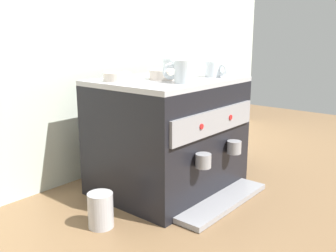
{
  "coord_description": "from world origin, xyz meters",
  "views": [
    {
      "loc": [
        -1.16,
        -0.96,
        0.63
      ],
      "look_at": [
        0.0,
        0.0,
        0.27
      ],
      "focal_mm": 40.42,
      "sensor_mm": 36.0,
      "label": 1
    }
  ],
  "objects_px": {
    "milk_pitcher": "(101,210)",
    "ceramic_bowl_1": "(165,75)",
    "ceramic_cup_1": "(184,72)",
    "coffee_grinder": "(218,122)",
    "espresso_machine": "(169,135)",
    "ceramic_bowl_0": "(117,77)",
    "ceramic_cup_0": "(214,69)",
    "ceramic_cup_2": "(172,67)"
  },
  "relations": [
    {
      "from": "milk_pitcher",
      "to": "ceramic_bowl_1",
      "type": "bearing_deg",
      "value": 5.67
    },
    {
      "from": "ceramic_cup_1",
      "to": "coffee_grinder",
      "type": "relative_size",
      "value": 0.29
    },
    {
      "from": "espresso_machine",
      "to": "ceramic_cup_1",
      "type": "distance_m",
      "value": 0.31
    },
    {
      "from": "ceramic_bowl_1",
      "to": "ceramic_bowl_0",
      "type": "bearing_deg",
      "value": 146.98
    },
    {
      "from": "ceramic_cup_1",
      "to": "ceramic_bowl_0",
      "type": "distance_m",
      "value": 0.26
    },
    {
      "from": "espresso_machine",
      "to": "ceramic_cup_0",
      "type": "distance_m",
      "value": 0.33
    },
    {
      "from": "ceramic_cup_1",
      "to": "milk_pitcher",
      "type": "distance_m",
      "value": 0.56
    },
    {
      "from": "ceramic_cup_0",
      "to": "ceramic_bowl_1",
      "type": "distance_m",
      "value": 0.22
    },
    {
      "from": "ceramic_cup_2",
      "to": "coffee_grinder",
      "type": "xyz_separation_m",
      "value": [
        0.33,
        -0.04,
        -0.3
      ]
    },
    {
      "from": "ceramic_cup_0",
      "to": "coffee_grinder",
      "type": "relative_size",
      "value": 0.26
    },
    {
      "from": "ceramic_cup_2",
      "to": "coffee_grinder",
      "type": "distance_m",
      "value": 0.44
    },
    {
      "from": "ceramic_cup_2",
      "to": "ceramic_bowl_1",
      "type": "relative_size",
      "value": 0.89
    },
    {
      "from": "ceramic_cup_1",
      "to": "ceramic_bowl_1",
      "type": "distance_m",
      "value": 0.14
    },
    {
      "from": "ceramic_cup_0",
      "to": "ceramic_bowl_1",
      "type": "bearing_deg",
      "value": 151.74
    },
    {
      "from": "ceramic_cup_1",
      "to": "espresso_machine",
      "type": "bearing_deg",
      "value": 60.42
    },
    {
      "from": "ceramic_bowl_1",
      "to": "espresso_machine",
      "type": "bearing_deg",
      "value": 8.32
    },
    {
      "from": "ceramic_cup_0",
      "to": "ceramic_bowl_0",
      "type": "xyz_separation_m",
      "value": [
        -0.35,
        0.2,
        -0.02
      ]
    },
    {
      "from": "ceramic_cup_1",
      "to": "coffee_grinder",
      "type": "bearing_deg",
      "value": 18.55
    },
    {
      "from": "ceramic_cup_1",
      "to": "milk_pitcher",
      "type": "height_order",
      "value": "ceramic_cup_1"
    },
    {
      "from": "ceramic_bowl_0",
      "to": "coffee_grinder",
      "type": "bearing_deg",
      "value": -5.04
    },
    {
      "from": "ceramic_bowl_1",
      "to": "milk_pitcher",
      "type": "bearing_deg",
      "value": -174.33
    },
    {
      "from": "ceramic_cup_1",
      "to": "ceramic_bowl_1",
      "type": "xyz_separation_m",
      "value": [
        0.04,
        0.13,
        -0.02
      ]
    },
    {
      "from": "ceramic_cup_0",
      "to": "coffee_grinder",
      "type": "height_order",
      "value": "ceramic_cup_0"
    },
    {
      "from": "ceramic_cup_1",
      "to": "coffee_grinder",
      "type": "height_order",
      "value": "ceramic_cup_1"
    },
    {
      "from": "ceramic_cup_1",
      "to": "ceramic_cup_2",
      "type": "relative_size",
      "value": 1.08
    },
    {
      "from": "ceramic_bowl_0",
      "to": "espresso_machine",
      "type": "bearing_deg",
      "value": -27.33
    },
    {
      "from": "espresso_machine",
      "to": "ceramic_bowl_0",
      "type": "bearing_deg",
      "value": 152.67
    },
    {
      "from": "ceramic_bowl_1",
      "to": "coffee_grinder",
      "type": "xyz_separation_m",
      "value": [
        0.48,
        0.05,
        -0.28
      ]
    },
    {
      "from": "espresso_machine",
      "to": "coffee_grinder",
      "type": "distance_m",
      "value": 0.45
    },
    {
      "from": "ceramic_cup_2",
      "to": "ceramic_bowl_1",
      "type": "height_order",
      "value": "ceramic_cup_2"
    },
    {
      "from": "ceramic_cup_0",
      "to": "ceramic_cup_2",
      "type": "bearing_deg",
      "value": 102.94
    },
    {
      "from": "ceramic_cup_2",
      "to": "ceramic_bowl_1",
      "type": "bearing_deg",
      "value": -150.65
    },
    {
      "from": "ceramic_cup_1",
      "to": "coffee_grinder",
      "type": "xyz_separation_m",
      "value": [
        0.52,
        0.17,
        -0.3
      ]
    },
    {
      "from": "ceramic_bowl_0",
      "to": "coffee_grinder",
      "type": "xyz_separation_m",
      "value": [
        0.63,
        -0.06,
        -0.28
      ]
    },
    {
      "from": "ceramic_cup_2",
      "to": "milk_pitcher",
      "type": "height_order",
      "value": "ceramic_cup_2"
    },
    {
      "from": "ceramic_cup_1",
      "to": "ceramic_cup_2",
      "type": "distance_m",
      "value": 0.29
    },
    {
      "from": "ceramic_bowl_1",
      "to": "milk_pitcher",
      "type": "xyz_separation_m",
      "value": [
        -0.38,
        -0.04,
        -0.42
      ]
    },
    {
      "from": "milk_pitcher",
      "to": "ceramic_cup_2",
      "type": "bearing_deg",
      "value": 13.0
    },
    {
      "from": "ceramic_cup_0",
      "to": "ceramic_cup_1",
      "type": "bearing_deg",
      "value": -173.87
    },
    {
      "from": "ceramic_cup_1",
      "to": "ceramic_bowl_1",
      "type": "relative_size",
      "value": 0.96
    },
    {
      "from": "espresso_machine",
      "to": "ceramic_cup_2",
      "type": "distance_m",
      "value": 0.3
    },
    {
      "from": "ceramic_cup_0",
      "to": "milk_pitcher",
      "type": "xyz_separation_m",
      "value": [
        -0.57,
        0.07,
        -0.43
      ]
    }
  ]
}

